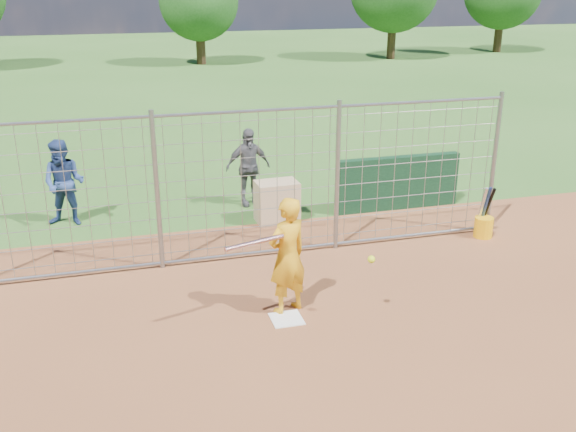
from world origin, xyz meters
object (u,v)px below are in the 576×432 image
object	(u,v)px
equipment_bin	(277,202)
bucket_with_bats	(484,224)
bystander_b	(248,167)
batter	(287,256)
bystander_a	(64,183)

from	to	relation	value
equipment_bin	bucket_with_bats	size ratio (longest dim) A/B	0.83
bystander_b	equipment_bin	distance (m)	1.23
batter	equipment_bin	bearing A→B (deg)	-125.28
bystander_b	bucket_with_bats	xyz separation A→B (m)	(3.74, -2.91, -0.56)
bystander_b	equipment_bin	size ratio (longest dim) A/B	2.03
bystander_b	equipment_bin	xyz separation A→B (m)	(0.32, -1.11, -0.41)
batter	bucket_with_bats	world-z (taller)	batter
bystander_a	bucket_with_bats	bearing A→B (deg)	-1.63
batter	equipment_bin	xyz separation A→B (m)	(0.77, 3.51, -0.45)
batter	equipment_bin	size ratio (longest dim) A/B	2.13
bystander_a	bucket_with_bats	world-z (taller)	bystander_a
bystander_a	bystander_b	distance (m)	3.59
bystander_a	bucket_with_bats	size ratio (longest dim) A/B	1.71
bystander_b	bucket_with_bats	size ratio (longest dim) A/B	1.67
bystander_a	bucket_with_bats	xyz separation A→B (m)	(7.32, -2.72, -0.58)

